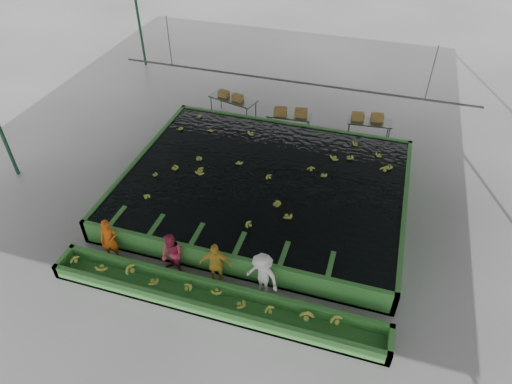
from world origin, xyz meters
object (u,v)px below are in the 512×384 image
(flotation_tank, at_px, (264,187))
(worker_d, at_px, (262,276))
(packing_table_right, at_px, (368,130))
(box_stack_mid, at_px, (291,115))
(packing_table_mid, at_px, (289,123))
(worker_c, at_px, (215,264))
(worker_b, at_px, (172,255))
(box_stack_right, at_px, (367,120))
(box_stack_left, at_px, (231,98))
(worker_a, at_px, (109,240))
(packing_table_left, at_px, (233,108))
(sorting_trough, at_px, (214,299))

(flotation_tank, height_order, worker_d, worker_d)
(worker_d, xyz_separation_m, packing_table_right, (2.01, 9.44, -0.38))
(box_stack_mid, bearing_deg, flotation_tank, -88.15)
(packing_table_mid, bearing_deg, worker_c, -90.02)
(flotation_tank, height_order, box_stack_mid, box_stack_mid)
(worker_b, xyz_separation_m, worker_d, (2.82, 0.00, 0.04))
(worker_c, height_order, packing_table_mid, worker_c)
(worker_c, height_order, box_stack_right, worker_c)
(worker_b, distance_m, box_stack_mid, 9.03)
(packing_table_mid, bearing_deg, box_stack_left, 171.48)
(worker_a, distance_m, worker_c, 3.52)
(packing_table_mid, relative_size, box_stack_mid, 1.31)
(packing_table_mid, bearing_deg, packing_table_right, 8.06)
(worker_b, height_order, box_stack_right, worker_b)
(packing_table_right, height_order, box_stack_left, box_stack_left)
(box_stack_left, bearing_deg, worker_b, -81.16)
(packing_table_mid, bearing_deg, worker_b, -98.83)
(box_stack_right, bearing_deg, packing_table_left, -179.06)
(box_stack_left, bearing_deg, flotation_tank, -58.80)
(worker_a, relative_size, packing_table_left, 0.70)
(worker_d, bearing_deg, box_stack_mid, 116.13)
(worker_a, height_order, worker_c, worker_c)
(sorting_trough, relative_size, packing_table_right, 5.35)
(worker_a, xyz_separation_m, packing_table_mid, (3.52, 8.95, -0.33))
(flotation_tank, relative_size, worker_a, 6.58)
(packing_table_left, xyz_separation_m, packing_table_right, (6.19, 0.01, -0.07))
(packing_table_right, relative_size, box_stack_mid, 1.28)
(flotation_tank, bearing_deg, box_stack_right, 59.55)
(packing_table_left, distance_m, box_stack_mid, 2.90)
(worker_b, xyz_separation_m, worker_c, (1.39, 0.00, 0.04))
(worker_b, relative_size, worker_c, 0.95)
(sorting_trough, height_order, worker_b, worker_b)
(box_stack_mid, distance_m, box_stack_right, 3.28)
(box_stack_right, bearing_deg, packing_table_right, -33.83)
(packing_table_left, bearing_deg, box_stack_mid, -10.46)
(sorting_trough, xyz_separation_m, worker_c, (-0.23, 0.80, 0.55))
(packing_table_left, height_order, box_stack_mid, box_stack_mid)
(sorting_trough, height_order, packing_table_mid, packing_table_mid)
(flotation_tank, distance_m, box_stack_mid, 4.63)
(flotation_tank, distance_m, worker_a, 5.71)
(flotation_tank, relative_size, worker_b, 6.52)
(sorting_trough, relative_size, worker_c, 6.22)
(worker_a, distance_m, packing_table_right, 11.73)
(packing_table_left, height_order, box_stack_left, box_stack_left)
(packing_table_right, relative_size, box_stack_left, 1.54)
(worker_b, bearing_deg, worker_a, -156.68)
(worker_b, distance_m, box_stack_left, 9.49)
(worker_d, distance_m, box_stack_right, 9.71)
(packing_table_left, bearing_deg, worker_b, -81.76)
(packing_table_left, xyz_separation_m, packing_table_mid, (2.76, -0.48, -0.06))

